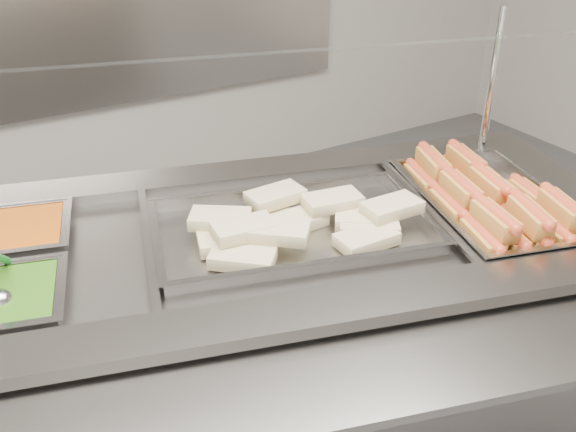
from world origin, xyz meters
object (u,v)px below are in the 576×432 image
steam_counter (271,362)px  sneeze_guard (247,60)px  pan_wraps (292,232)px  serving_spoon (0,293)px  pan_hotdogs (489,211)px

steam_counter → sneeze_guard: (0.06, 0.22, 0.86)m
sneeze_guard → pan_wraps: size_ratio=2.18×
steam_counter → serving_spoon: 0.82m
pan_hotdogs → serving_spoon: size_ratio=3.59×
steam_counter → sneeze_guard: sneeze_guard is taller
serving_spoon → steam_counter: bearing=-2.2°
pan_hotdogs → serving_spoon: (-1.30, 0.21, 0.05)m
steam_counter → sneeze_guard: bearing=74.1°
sneeze_guard → pan_wraps: sneeze_guard is taller
pan_hotdogs → serving_spoon: bearing=171.0°
pan_wraps → serving_spoon: serving_spoon is taller
sneeze_guard → serving_spoon: 0.84m
steam_counter → pan_wraps: 0.45m
pan_hotdogs → sneeze_guard: bearing=144.8°
pan_wraps → serving_spoon: (-0.72, 0.04, 0.04)m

